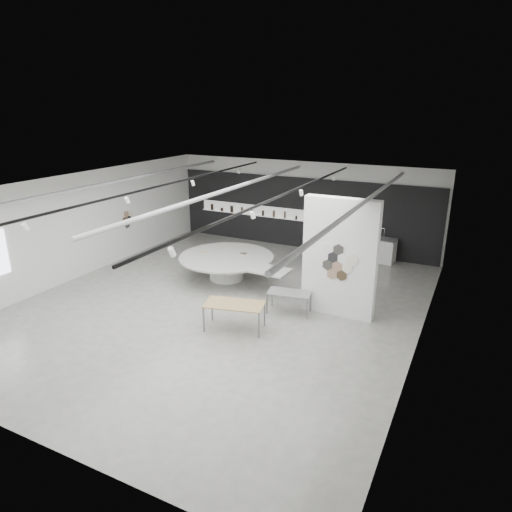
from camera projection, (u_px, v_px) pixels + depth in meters
The scene contains 7 objects.
room at pixel (217, 242), 14.02m from camera, with size 12.02×14.02×3.82m.
back_wall_display at pixel (299, 213), 20.07m from camera, with size 11.80×0.27×3.10m.
partition_column at pixel (340, 258), 13.43m from camera, with size 2.20×0.38×3.60m.
display_island at pixel (228, 264), 16.58m from camera, with size 4.49×3.62×0.88m.
sample_table_wood at pixel (234, 306), 12.83m from camera, with size 1.82×1.20×0.78m.
sample_table_stone at pixel (289, 294), 13.88m from camera, with size 1.40×0.86×0.67m.
kitchen_counter at pixel (374, 249), 18.61m from camera, with size 1.79×0.85×1.36m.
Camera 1 is at (6.99, -11.48, 6.13)m, focal length 32.00 mm.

